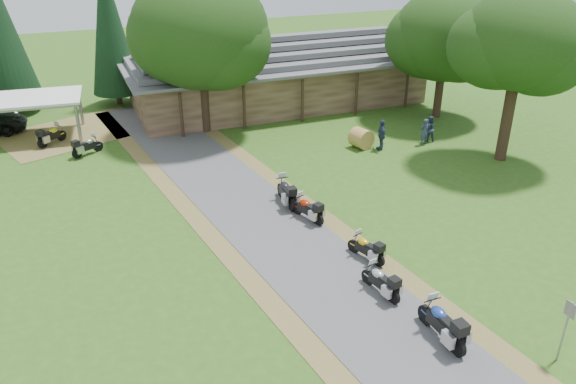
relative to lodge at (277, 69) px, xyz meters
name	(u,v)px	position (x,y,z in m)	size (l,w,h in m)	color
ground	(368,317)	(-6.00, -24.00, -2.45)	(120.00, 120.00, 0.00)	#2C5618
driveway	(307,260)	(-6.50, -20.00, -2.45)	(46.00, 46.00, 0.00)	#454547
lodge	(277,69)	(0.00, 0.00, 0.00)	(21.40, 9.40, 4.90)	brown
carport	(34,117)	(-16.34, -1.05, -1.18)	(5.86, 3.91, 2.54)	silver
motorcycle_row_a	(442,321)	(-4.38, -25.82, -1.75)	(2.04, 0.67, 1.40)	#213F95
motorcycle_row_b	(381,280)	(-4.94, -22.97, -1.86)	(1.73, 0.56, 1.18)	#A7ABAF
motorcycle_row_c	(366,247)	(-4.31, -20.79, -1.88)	(1.65, 0.54, 1.13)	gold
motorcycle_row_d	(307,208)	(-5.14, -16.95, -1.85)	(1.74, 0.57, 1.19)	#B41D05
motorcycle_row_e	(286,191)	(-5.44, -15.15, -1.77)	(1.98, 0.65, 1.36)	black
motorcycle_carport_a	(51,134)	(-15.49, -2.70, -1.83)	(1.81, 0.59, 1.24)	yellow
motorcycle_carport_b	(87,145)	(-13.66, -5.23, -1.86)	(1.72, 0.56, 1.18)	slate
person_a	(424,129)	(5.02, -11.09, -1.51)	(0.54, 0.39, 1.89)	#2F3B55
person_b	(429,126)	(5.59, -10.76, -1.50)	(0.54, 0.39, 1.89)	#2F3B55
person_c	(381,132)	(2.25, -10.81, -1.38)	(0.61, 0.44, 2.14)	#2F3B55
hay_bale	(361,138)	(1.33, -10.13, -1.87)	(1.16, 1.16, 1.06)	olive
sign_post	(564,332)	(-1.64, -27.99, -1.35)	(0.40, 0.07, 2.20)	gray
oak_lodge_left	(201,51)	(-6.37, -3.89, 2.60)	(8.12, 8.12, 10.10)	black
oak_lodge_right	(444,52)	(8.85, -7.04, 1.93)	(6.86, 6.86, 8.77)	black
oak_driveway	(517,64)	(7.74, -14.62, 2.90)	(6.16, 6.16, 10.70)	black
cedar_near	(110,32)	(-10.75, 4.08, 2.68)	(3.40, 3.40, 10.26)	black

